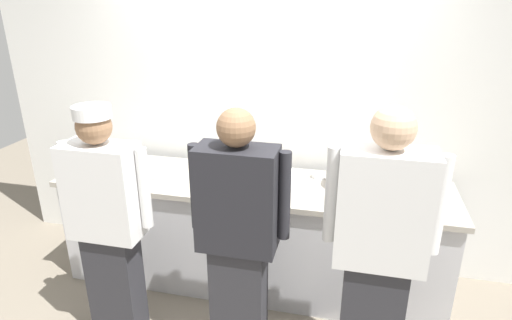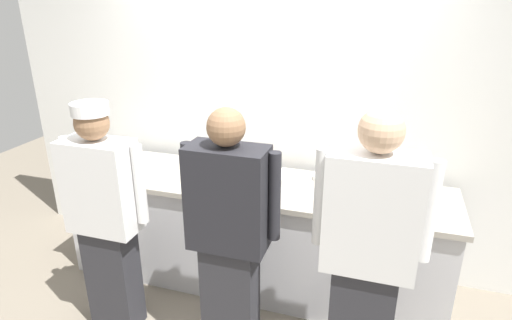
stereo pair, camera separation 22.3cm
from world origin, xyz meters
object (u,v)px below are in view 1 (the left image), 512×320
(deli_cup, at_px, (249,188))
(chef_near_left, at_px, (108,222))
(mixing_bowl_steel, at_px, (349,180))
(chef_center, at_px, (238,235))
(plate_stack_rear, at_px, (286,177))
(plate_stack_front, at_px, (211,179))
(squeeze_bottle_secondary, at_px, (265,164))
(ramekin_yellow_sauce, at_px, (397,187))
(chef_far_right, at_px, (379,250))
(ramekin_orange_sauce, at_px, (378,201))
(squeeze_bottle_primary, at_px, (360,192))
(ramekin_red_sauce, at_px, (422,205))
(ramekin_green_sauce, at_px, (318,175))
(sheet_tray, at_px, (133,171))

(deli_cup, bearing_deg, chef_near_left, -144.28)
(chef_near_left, bearing_deg, mixing_bowl_steel, 29.77)
(chef_center, distance_m, plate_stack_rear, 0.84)
(plate_stack_front, distance_m, squeeze_bottle_secondary, 0.45)
(ramekin_yellow_sauce, bearing_deg, chef_far_right, -100.14)
(chef_near_left, bearing_deg, ramekin_orange_sauce, 19.69)
(ramekin_yellow_sauce, bearing_deg, plate_stack_front, -172.05)
(chef_far_right, xyz_separation_m, ramekin_yellow_sauce, (0.15, 0.86, 0.00))
(squeeze_bottle_primary, bearing_deg, ramekin_orange_sauce, 17.14)
(chef_center, bearing_deg, squeeze_bottle_secondary, 91.96)
(ramekin_red_sauce, bearing_deg, plate_stack_front, 177.48)
(squeeze_bottle_primary, bearing_deg, ramekin_yellow_sauce, 47.65)
(plate_stack_rear, relative_size, deli_cup, 2.56)
(ramekin_green_sauce, bearing_deg, squeeze_bottle_secondary, -176.82)
(mixing_bowl_steel, bearing_deg, sheet_tray, -176.22)
(chef_near_left, bearing_deg, plate_stack_front, 54.81)
(plate_stack_front, relative_size, squeeze_bottle_primary, 1.17)
(plate_stack_rear, xyz_separation_m, ramekin_orange_sauce, (0.67, -0.25, -0.01))
(ramekin_yellow_sauce, bearing_deg, ramekin_red_sauce, -61.48)
(ramekin_yellow_sauce, bearing_deg, deli_cup, -164.37)
(chef_center, relative_size, squeeze_bottle_primary, 8.29)
(squeeze_bottle_secondary, xyz_separation_m, ramekin_red_sauce, (1.13, -0.33, -0.06))
(mixing_bowl_steel, relative_size, ramekin_green_sauce, 2.98)
(ramekin_orange_sauce, xyz_separation_m, ramekin_red_sauce, (0.28, 0.00, 0.00))
(ramekin_orange_sauce, xyz_separation_m, ramekin_yellow_sauce, (0.14, 0.25, 0.00))
(chef_far_right, height_order, ramekin_red_sauce, chef_far_right)
(plate_stack_front, bearing_deg, ramekin_yellow_sauce, 7.95)
(sheet_tray, bearing_deg, plate_stack_rear, 5.46)
(ramekin_orange_sauce, bearing_deg, ramekin_green_sauce, 140.77)
(chef_near_left, relative_size, ramekin_yellow_sauce, 15.53)
(squeeze_bottle_primary, relative_size, ramekin_yellow_sauce, 1.91)
(sheet_tray, xyz_separation_m, ramekin_red_sauce, (2.16, -0.13, 0.01))
(chef_far_right, relative_size, squeeze_bottle_primary, 8.63)
(plate_stack_rear, bearing_deg, squeeze_bottle_primary, -27.92)
(chef_far_right, distance_m, ramekin_red_sauce, 0.67)
(ramekin_green_sauce, bearing_deg, plate_stack_rear, -154.83)
(chef_center, relative_size, ramekin_green_sauce, 15.38)
(plate_stack_front, relative_size, ramekin_red_sauce, 2.22)
(squeeze_bottle_secondary, distance_m, ramekin_red_sauce, 1.18)
(sheet_tray, bearing_deg, squeeze_bottle_primary, -5.53)
(chef_near_left, xyz_separation_m, plate_stack_rear, (1.00, 0.85, 0.05))
(chef_center, height_order, ramekin_yellow_sauce, chef_center)
(plate_stack_rear, height_order, ramekin_orange_sauce, plate_stack_rear)
(mixing_bowl_steel, relative_size, deli_cup, 3.55)
(plate_stack_rear, bearing_deg, mixing_bowl_steel, -0.65)
(chef_far_right, xyz_separation_m, plate_stack_front, (-1.19, 0.67, 0.01))
(mixing_bowl_steel, bearing_deg, chef_center, -126.83)
(chef_far_right, distance_m, ramekin_green_sauce, 1.05)
(plate_stack_rear, bearing_deg, ramekin_yellow_sauce, 0.37)
(squeeze_bottle_primary, bearing_deg, ramekin_red_sauce, 5.58)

